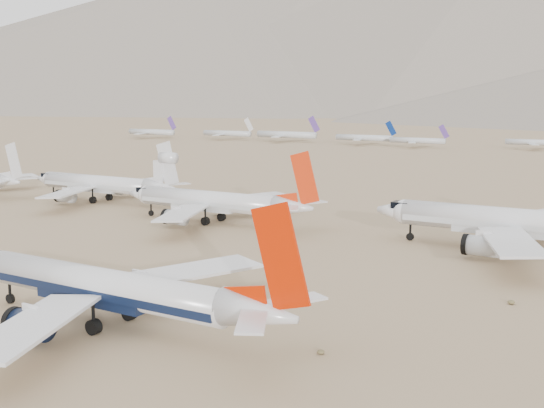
{
  "coord_description": "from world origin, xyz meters",
  "views": [
    {
      "loc": [
        56.1,
        -61.26,
        27.36
      ],
      "look_at": [
        -11.45,
        50.89,
        7.0
      ],
      "focal_mm": 45.0,
      "sensor_mm": 36.0,
      "label": 1
    }
  ],
  "objects": [
    {
      "name": "ground",
      "position": [
        0.0,
        0.0,
        0.0
      ],
      "size": [
        7000.0,
        7000.0,
        0.0
      ],
      "primitive_type": "plane",
      "color": "#826A4C",
      "rests_on": "ground"
    },
    {
      "name": "row2_gold_tail",
      "position": [
        33.1,
        63.9,
        5.31
      ],
      "size": [
        53.3,
        52.13,
        18.98
      ],
      "color": "silver",
      "rests_on": "ground"
    },
    {
      "name": "row2_orange_tail",
      "position": [
        -30.96,
        59.2,
        4.76
      ],
      "size": [
        47.51,
        46.48,
        16.95
      ],
      "color": "silver",
      "rests_on": "ground"
    },
    {
      "name": "row2_white_trijet",
      "position": [
        -74.47,
        69.12,
        4.93
      ],
      "size": [
        48.04,
        46.95,
        17.02
      ],
      "color": "silver",
      "rests_on": "ground"
    },
    {
      "name": "main_airliner",
      "position": [
        -0.54,
        -3.5,
        4.75
      ],
      "size": [
        48.91,
        47.77,
        17.26
      ],
      "color": "silver",
      "rests_on": "ground"
    }
  ]
}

